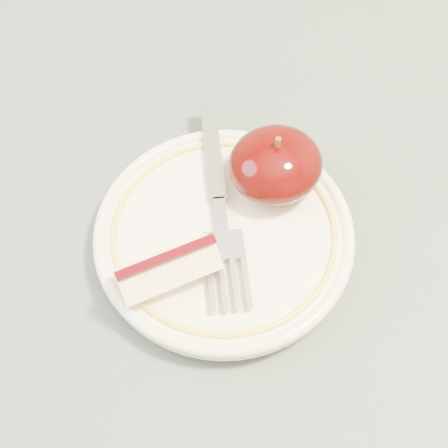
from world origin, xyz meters
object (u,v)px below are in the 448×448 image
table (186,314)px  apple_half (275,165)px  plate (224,234)px  fork (219,201)px

table → apple_half: bearing=13.3°
plate → fork: fork is taller
table → plate: bearing=0.9°
plate → fork: bearing=70.9°
table → apple_half: (0.09, 0.02, 0.13)m
plate → fork: (0.01, 0.02, 0.01)m
table → fork: (0.04, 0.02, 0.11)m
table → fork: 0.12m
apple_half → fork: 0.05m
plate → apple_half: 0.06m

